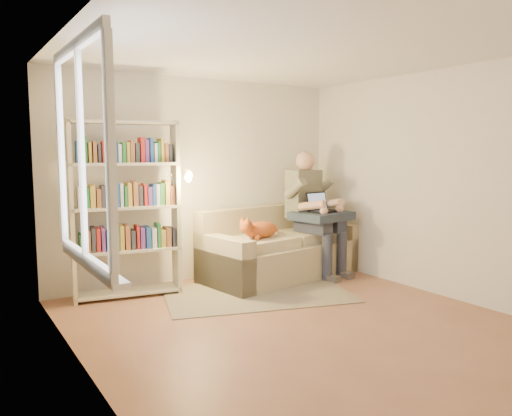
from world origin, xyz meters
TOP-DOWN VIEW (x-y plane):
  - floor at (0.00, 0.00)m, footprint 4.50×4.50m
  - ceiling at (0.00, 0.00)m, footprint 4.00×4.50m
  - wall_left at (-2.00, 0.00)m, footprint 0.02×4.50m
  - wall_right at (2.00, 0.00)m, footprint 0.02×4.50m
  - wall_back at (0.00, 2.25)m, footprint 4.00×0.02m
  - window at (-1.95, 0.20)m, footprint 0.12×1.52m
  - sofa at (0.93, 1.75)m, footprint 2.29×1.28m
  - person at (1.40, 1.65)m, footprint 0.57×0.82m
  - cat at (0.43, 1.53)m, footprint 0.69×0.32m
  - blanket at (1.51, 1.48)m, footprint 0.80×0.69m
  - laptop at (1.51, 1.50)m, footprint 0.41×0.35m
  - bookshelf at (-1.09, 1.90)m, footprint 1.33×0.58m
  - rug at (0.20, 1.15)m, footprint 2.39×1.81m

SIDE VIEW (x-z plane):
  - floor at x=0.00m, z-range 0.00..0.00m
  - rug at x=0.20m, z-range 0.00..0.01m
  - sofa at x=0.93m, z-range -0.13..0.80m
  - cat at x=0.43m, z-range 0.57..0.83m
  - blanket at x=1.51m, z-range 0.76..0.87m
  - person at x=1.40m, z-range 0.09..1.76m
  - laptop at x=1.51m, z-range 0.77..1.10m
  - bookshelf at x=-1.09m, z-range 0.11..2.13m
  - wall_left at x=-2.00m, z-range 0.00..2.60m
  - wall_right at x=2.00m, z-range 0.00..2.60m
  - wall_back at x=0.00m, z-range 0.00..2.60m
  - window at x=-1.95m, z-range 0.53..2.22m
  - ceiling at x=0.00m, z-range 2.59..2.61m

